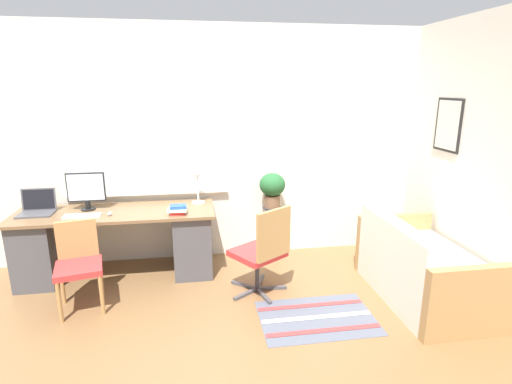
{
  "coord_description": "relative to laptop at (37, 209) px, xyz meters",
  "views": [
    {
      "loc": [
        -0.15,
        -3.88,
        2.04
      ],
      "look_at": [
        0.49,
        0.17,
        0.93
      ],
      "focal_mm": 28.0,
      "sensor_mm": 36.0,
      "label": 1
    }
  ],
  "objects": [
    {
      "name": "monitor",
      "position": [
        0.49,
        0.06,
        0.16
      ],
      "size": [
        0.39,
        0.15,
        0.41
      ],
      "color": "black",
      "rests_on": "desk"
    },
    {
      "name": "desk_chair_wooden",
      "position": [
        0.54,
        -0.66,
        -0.35
      ],
      "size": [
        0.48,
        0.49,
        0.81
      ],
      "rotation": [
        0.0,
        0.0,
        0.22
      ],
      "color": "#B2844C",
      "rests_on": "ground_plane"
    },
    {
      "name": "mouse",
      "position": [
        0.76,
        -0.18,
        -0.04
      ],
      "size": [
        0.04,
        0.07,
        0.04
      ],
      "color": "silver",
      "rests_on": "desk"
    },
    {
      "name": "ground_plane",
      "position": [
        1.79,
        -0.39,
        -0.79
      ],
      "size": [
        14.0,
        14.0,
        0.0
      ],
      "primitive_type": "plane",
      "color": "brown"
    },
    {
      "name": "wall_right_with_picture",
      "position": [
        4.35,
        -0.39,
        0.56
      ],
      "size": [
        0.08,
        9.0,
        2.7
      ],
      "color": "white",
      "rests_on": "ground_plane"
    },
    {
      "name": "laptop",
      "position": [
        0.0,
        0.0,
        0.0
      ],
      "size": [
        0.34,
        0.26,
        0.25
      ],
      "color": "#4C4C51",
      "rests_on": "desk"
    },
    {
      "name": "desk",
      "position": [
        0.79,
        -0.05,
        -0.4
      ],
      "size": [
        2.08,
        0.69,
        0.74
      ],
      "color": "brown",
      "rests_on": "ground_plane"
    },
    {
      "name": "desk_lamp",
      "position": [
        1.67,
        0.13,
        0.17
      ],
      "size": [
        0.15,
        0.15,
        0.37
      ],
      "color": "white",
      "rests_on": "desk"
    },
    {
      "name": "couch_loveseat",
      "position": [
        3.8,
        -1.01,
        -0.51
      ],
      "size": [
        0.84,
        1.43,
        0.8
      ],
      "rotation": [
        0.0,
        0.0,
        1.57
      ],
      "color": "white",
      "rests_on": "ground_plane"
    },
    {
      "name": "wall_back_with_window",
      "position": [
        1.75,
        0.37,
        0.57
      ],
      "size": [
        9.0,
        0.12,
        2.7
      ],
      "color": "white",
      "rests_on": "ground_plane"
    },
    {
      "name": "plant_stand",
      "position": [
        2.53,
        0.16,
        -0.25
      ],
      "size": [
        0.21,
        0.21,
        0.64
      ],
      "color": "#333338",
      "rests_on": "ground_plane"
    },
    {
      "name": "office_chair_swivel",
      "position": [
        2.27,
        -0.69,
        -0.33
      ],
      "size": [
        0.62,
        0.63,
        0.92
      ],
      "rotation": [
        0.0,
        0.0,
        3.73
      ],
      "color": "#47474C",
      "rests_on": "ground_plane"
    },
    {
      "name": "book_stack",
      "position": [
        1.45,
        -0.25,
        -0.01
      ],
      "size": [
        0.2,
        0.17,
        0.09
      ],
      "color": "red",
      "rests_on": "desk"
    },
    {
      "name": "potted_plant",
      "position": [
        2.53,
        0.16,
        0.09
      ],
      "size": [
        0.3,
        0.3,
        0.41
      ],
      "color": "brown",
      "rests_on": "plant_stand"
    },
    {
      "name": "keyboard",
      "position": [
        0.49,
        -0.19,
        -0.05
      ],
      "size": [
        0.36,
        0.13,
        0.02
      ],
      "color": "silver",
      "rests_on": "desk"
    },
    {
      "name": "floor_rug_striped",
      "position": [
        2.68,
        -1.21,
        -0.79
      ],
      "size": [
        1.03,
        0.71,
        0.01
      ],
      "color": "#565B6B",
      "rests_on": "ground_plane"
    }
  ]
}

